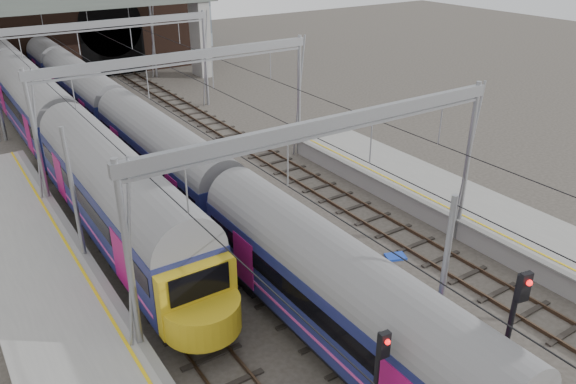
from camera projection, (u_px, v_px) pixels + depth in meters
tracks at (246, 225)px, 29.43m from camera, size 14.40×80.00×0.22m
overhead_line at (185, 77)px, 31.50m from camera, size 16.80×80.00×8.00m
retaining_wall at (73, 35)px, 56.05m from camera, size 28.00×2.75×9.00m
overbridge at (69, 13)px, 49.63m from camera, size 28.00×3.00×9.25m
train_main at (118, 120)px, 37.55m from camera, size 2.74×63.40×4.74m
train_second at (36, 106)px, 39.79m from camera, size 3.08×53.43×5.21m
signal_near_left at (378, 377)px, 15.65m from camera, size 0.33×0.45×4.48m
signal_near_centre at (512, 326)px, 16.96m from camera, size 0.40×0.48×5.27m
equip_cover_a at (338, 327)px, 21.92m from camera, size 0.87×0.68×0.09m
equip_cover_b at (340, 275)px, 25.18m from camera, size 0.80×0.59×0.09m
equip_cover_c at (395, 257)px, 26.58m from camera, size 1.10×0.95×0.11m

